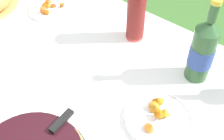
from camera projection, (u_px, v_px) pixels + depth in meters
The scene contains 6 objects.
garden_table at pixel (52, 90), 1.16m from camera, with size 1.67×1.10×0.68m.
tablecloth at pixel (50, 82), 1.13m from camera, with size 1.68×1.11×0.10m.
cup_stack at pixel (136, 10), 1.18m from camera, with size 0.07×0.07×0.27m.
cider_bottle_green at pixel (202, 51), 1.05m from camera, with size 0.09×0.09×0.33m.
snack_plate_left at pixel (53, 7), 1.40m from camera, with size 0.22×0.22×0.05m.
snack_plate_right at pixel (158, 117), 1.00m from camera, with size 0.22×0.22×0.05m.
Camera 1 is at (0.64, -0.44, 1.52)m, focal length 50.00 mm.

